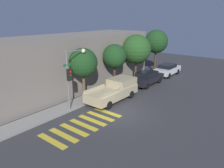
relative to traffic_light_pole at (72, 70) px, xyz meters
name	(u,v)px	position (x,y,z in m)	size (l,w,h in m)	color
ground_plane	(118,114)	(1.56, -3.37, -3.31)	(60.00, 60.00, 0.00)	#333335
sidewalk	(82,101)	(1.56, 0.69, -3.24)	(26.00, 1.71, 0.14)	gray
building_row	(51,65)	(1.56, 4.94, -0.57)	(26.00, 6.00, 5.49)	slate
crosswalk	(84,125)	(-1.46, -2.57, -3.31)	(5.83, 2.60, 0.00)	gold
traffic_light_pole	(72,70)	(0.00, 0.00, 0.00)	(2.31, 0.56, 4.91)	slate
pickup_truck	(114,90)	(3.75, -1.27, -2.38)	(5.29, 2.14, 1.83)	tan
sedan_near_corner	(147,78)	(9.66, -1.27, -2.51)	(4.64, 1.86, 1.51)	black
sedan_middle	(167,69)	(14.90, -1.27, -2.51)	(4.35, 1.88, 1.48)	silver
tree_near_corner	(83,63)	(1.96, 0.81, 0.17)	(2.55, 2.55, 4.78)	brown
tree_midblock	(115,56)	(6.42, 0.81, 0.12)	(2.47, 2.47, 4.69)	#42301E
tree_far_end	(136,49)	(10.53, 0.81, 0.38)	(3.40, 3.40, 5.40)	#4C3823
tree_behind_truck	(156,42)	(15.37, 0.81, 0.83)	(3.07, 3.07, 5.70)	#42301E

